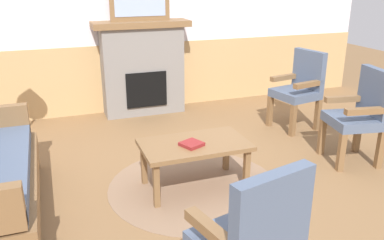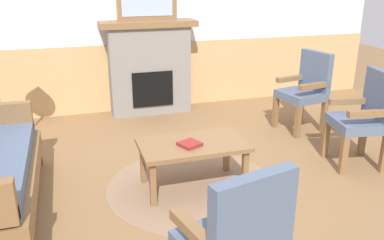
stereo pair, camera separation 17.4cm
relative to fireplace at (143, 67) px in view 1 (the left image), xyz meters
name	(u,v)px [view 1 (the left image)]	position (x,y,z in m)	size (l,w,h in m)	color
ground_plane	(205,188)	(0.00, -2.35, -0.65)	(14.00, 14.00, 0.00)	olive
wall_back	(136,17)	(0.00, 0.25, 0.66)	(7.20, 0.14, 2.70)	white
fireplace	(143,67)	(0.00, 0.00, 0.00)	(1.30, 0.44, 1.28)	gray
coffee_table	(194,148)	(-0.08, -2.28, -0.27)	(0.96, 0.56, 0.44)	brown
round_rug	(194,186)	(-0.08, -2.28, -0.65)	(1.60, 1.60, 0.01)	#896B51
book_on_table	(192,144)	(-0.13, -2.34, -0.20)	(0.17, 0.17, 0.03)	maroon
armchair_near_fireplace	(361,112)	(1.71, -2.33, -0.11)	(0.56, 0.56, 0.98)	brown
armchair_by_window_left	(300,86)	(1.72, -1.25, -0.11)	(0.56, 0.56, 0.98)	brown
armchair_front_left	(252,239)	(-0.33, -3.83, -0.11)	(0.58, 0.58, 0.98)	brown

